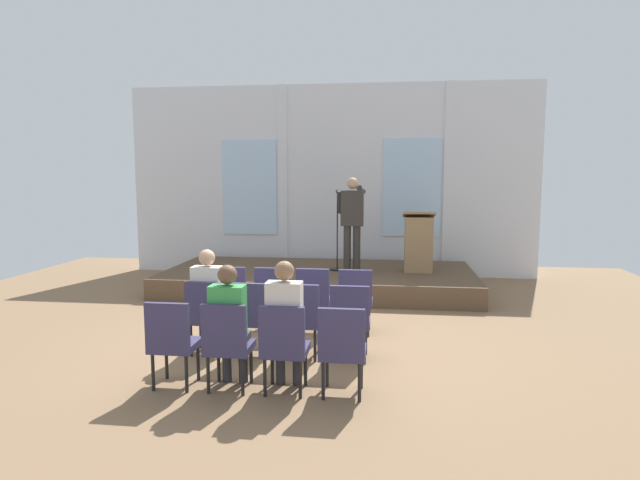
{
  "coord_description": "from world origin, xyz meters",
  "views": [
    {
      "loc": [
        1.33,
        -6.63,
        2.22
      ],
      "look_at": [
        0.19,
        2.17,
        1.15
      ],
      "focal_mm": 30.08,
      "sensor_mm": 36.0,
      "label": 1
    }
  ],
  "objects_px": {
    "chair_r1_c2": "(301,316)",
    "chair_r1_c3": "(350,317)",
    "chair_r1_c1": "(254,314)",
    "chair_r0_c2": "(314,296)",
    "chair_r1_c0": "(207,312)",
    "audience_r2_c1": "(229,320)",
    "audience_r1_c0": "(209,295)",
    "chair_r2_c1": "(227,341)",
    "chair_r0_c1": "(273,295)",
    "audience_r2_c2": "(285,320)",
    "lectern": "(418,243)",
    "speaker": "(352,217)",
    "chair_r0_c0": "(232,294)",
    "chair_r0_c3": "(356,297)",
    "chair_r2_c0": "(172,339)",
    "mic_stand": "(337,253)",
    "chair_r2_c2": "(284,343)",
    "chair_r2_c3": "(342,346)"
  },
  "relations": [
    {
      "from": "audience_r1_c0",
      "to": "chair_r0_c3",
      "type": "bearing_deg",
      "value": 29.31
    },
    {
      "from": "chair_r1_c1",
      "to": "chair_r2_c2",
      "type": "bearing_deg",
      "value": -61.25
    },
    {
      "from": "chair_r0_c3",
      "to": "audience_r2_c2",
      "type": "distance_m",
      "value": 2.17
    },
    {
      "from": "chair_r1_c2",
      "to": "chair_r1_c3",
      "type": "distance_m",
      "value": 0.59
    },
    {
      "from": "chair_r1_c2",
      "to": "audience_r2_c1",
      "type": "distance_m",
      "value": 1.17
    },
    {
      "from": "chair_r0_c0",
      "to": "audience_r1_c0",
      "type": "height_order",
      "value": "audience_r1_c0"
    },
    {
      "from": "audience_r2_c1",
      "to": "audience_r2_c2",
      "type": "height_order",
      "value": "audience_r2_c2"
    },
    {
      "from": "chair_r0_c2",
      "to": "chair_r2_c2",
      "type": "relative_size",
      "value": 1.0
    },
    {
      "from": "speaker",
      "to": "chair_r0_c3",
      "type": "xyz_separation_m",
      "value": [
        0.24,
        -2.74,
        -0.9
      ]
    },
    {
      "from": "speaker",
      "to": "audience_r2_c2",
      "type": "distance_m",
      "value": 4.87
    },
    {
      "from": "chair_r0_c0",
      "to": "chair_r1_c3",
      "type": "bearing_deg",
      "value": -31.28
    },
    {
      "from": "audience_r1_c0",
      "to": "chair_r2_c1",
      "type": "xyz_separation_m",
      "value": [
        0.59,
        -1.16,
        -0.2
      ]
    },
    {
      "from": "chair_r0_c2",
      "to": "chair_r1_c0",
      "type": "bearing_deg",
      "value": -137.66
    },
    {
      "from": "chair_r0_c2",
      "to": "chair_r0_c3",
      "type": "xyz_separation_m",
      "value": [
        0.59,
        0.0,
        0.0
      ]
    },
    {
      "from": "mic_stand",
      "to": "audience_r2_c1",
      "type": "height_order",
      "value": "mic_stand"
    },
    {
      "from": "chair_r2_c1",
      "to": "speaker",
      "type": "bearing_deg",
      "value": 79.16
    },
    {
      "from": "chair_r2_c0",
      "to": "audience_r2_c2",
      "type": "height_order",
      "value": "audience_r2_c2"
    },
    {
      "from": "chair_r2_c3",
      "to": "audience_r1_c0",
      "type": "bearing_deg",
      "value": 146.84
    },
    {
      "from": "chair_r1_c2",
      "to": "audience_r2_c2",
      "type": "relative_size",
      "value": 0.69
    },
    {
      "from": "chair_r1_c1",
      "to": "chair_r2_c3",
      "type": "relative_size",
      "value": 1.0
    },
    {
      "from": "chair_r0_c0",
      "to": "audience_r2_c1",
      "type": "distance_m",
      "value": 2.16
    },
    {
      "from": "audience_r1_c0",
      "to": "chair_r1_c2",
      "type": "xyz_separation_m",
      "value": [
        1.18,
        -0.08,
        -0.2
      ]
    },
    {
      "from": "chair_r0_c2",
      "to": "mic_stand",
      "type": "bearing_deg",
      "value": 88.98
    },
    {
      "from": "chair_r0_c1",
      "to": "audience_r2_c1",
      "type": "bearing_deg",
      "value": -90.0
    },
    {
      "from": "mic_stand",
      "to": "chair_r2_c0",
      "type": "distance_m",
      "value": 5.2
    },
    {
      "from": "chair_r0_c2",
      "to": "chair_r1_c3",
      "type": "xyz_separation_m",
      "value": [
        0.59,
        -1.08,
        0.0
      ]
    },
    {
      "from": "chair_r0_c0",
      "to": "chair_r2_c1",
      "type": "height_order",
      "value": "same"
    },
    {
      "from": "lectern",
      "to": "audience_r1_c0",
      "type": "bearing_deg",
      "value": -125.39
    },
    {
      "from": "chair_r0_c1",
      "to": "chair_r1_c3",
      "type": "distance_m",
      "value": 1.6
    },
    {
      "from": "chair_r0_c1",
      "to": "chair_r1_c2",
      "type": "relative_size",
      "value": 1.0
    },
    {
      "from": "chair_r0_c2",
      "to": "audience_r1_c0",
      "type": "bearing_deg",
      "value": -139.9
    },
    {
      "from": "chair_r1_c1",
      "to": "chair_r1_c2",
      "type": "xyz_separation_m",
      "value": [
        0.59,
        0.0,
        0.0
      ]
    },
    {
      "from": "chair_r1_c0",
      "to": "audience_r2_c2",
      "type": "height_order",
      "value": "audience_r2_c2"
    },
    {
      "from": "chair_r0_c2",
      "to": "audience_r2_c1",
      "type": "relative_size",
      "value": 0.71
    },
    {
      "from": "chair_r1_c2",
      "to": "audience_r1_c0",
      "type": "bearing_deg",
      "value": 176.05
    },
    {
      "from": "chair_r1_c3",
      "to": "audience_r2_c1",
      "type": "xyz_separation_m",
      "value": [
        -1.18,
        -1.0,
        0.2
      ]
    },
    {
      "from": "chair_r1_c1",
      "to": "speaker",
      "type": "bearing_deg",
      "value": 76.2
    },
    {
      "from": "chair_r2_c1",
      "to": "chair_r2_c2",
      "type": "bearing_deg",
      "value": 0.0
    },
    {
      "from": "chair_r0_c3",
      "to": "chair_r1_c3",
      "type": "bearing_deg",
      "value": -90.0
    },
    {
      "from": "speaker",
      "to": "chair_r1_c3",
      "type": "distance_m",
      "value": 3.93
    },
    {
      "from": "chair_r0_c0",
      "to": "chair_r1_c2",
      "type": "bearing_deg",
      "value": -42.34
    },
    {
      "from": "chair_r1_c3",
      "to": "mic_stand",
      "type": "bearing_deg",
      "value": 97.73
    },
    {
      "from": "chair_r1_c3",
      "to": "chair_r0_c1",
      "type": "bearing_deg",
      "value": 137.66
    },
    {
      "from": "chair_r2_c0",
      "to": "chair_r2_c1",
      "type": "height_order",
      "value": "same"
    },
    {
      "from": "chair_r2_c2",
      "to": "audience_r2_c2",
      "type": "bearing_deg",
      "value": 90.0
    },
    {
      "from": "audience_r2_c1",
      "to": "chair_r2_c2",
      "type": "distance_m",
      "value": 0.63
    },
    {
      "from": "chair_r0_c2",
      "to": "chair_r2_c1",
      "type": "distance_m",
      "value": 2.23
    },
    {
      "from": "chair_r2_c1",
      "to": "chair_r0_c1",
      "type": "bearing_deg",
      "value": 90.0
    },
    {
      "from": "chair_r2_c2",
      "to": "chair_r1_c0",
      "type": "bearing_deg",
      "value": 137.66
    },
    {
      "from": "chair_r2_c3",
      "to": "speaker",
      "type": "bearing_deg",
      "value": 92.86
    }
  ]
}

